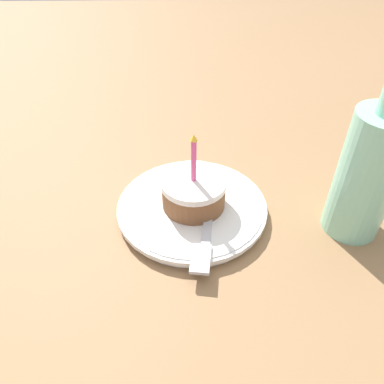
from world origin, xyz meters
name	(u,v)px	position (x,y,z in m)	size (l,w,h in m)	color
ground_plane	(207,216)	(0.00, 0.00, -0.02)	(2.40, 2.40, 0.04)	olive
plate	(192,208)	(0.01, -0.02, 0.01)	(0.21, 0.21, 0.02)	white
cake_slice	(194,192)	(0.01, -0.02, 0.04)	(0.09, 0.09, 0.12)	brown
fork	(204,229)	(0.06, -0.01, 0.02)	(0.18, 0.04, 0.00)	#B2B2B7
bottle	(369,171)	(0.04, 0.20, 0.10)	(0.08, 0.08, 0.24)	#8CD1B2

